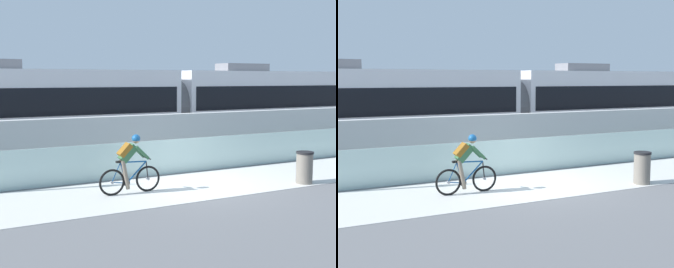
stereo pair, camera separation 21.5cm
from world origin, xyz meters
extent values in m
plane|color=slate|center=(0.00, 0.00, 0.00)|extent=(200.00, 200.00, 0.00)
cube|color=silver|center=(0.00, 0.00, 0.01)|extent=(32.00, 3.20, 0.01)
cube|color=silver|center=(0.00, 1.85, 0.57)|extent=(32.00, 0.05, 1.13)
cube|color=silver|center=(0.00, 3.65, 0.90)|extent=(32.00, 0.36, 1.81)
cube|color=#595654|center=(0.00, 6.13, 0.00)|extent=(32.00, 0.08, 0.01)
cube|color=#595654|center=(0.00, 7.57, 0.00)|extent=(32.00, 0.08, 0.01)
cube|color=silver|center=(-2.97, 6.85, 1.90)|extent=(11.00, 2.50, 3.10)
cube|color=black|center=(-2.97, 6.85, 2.25)|extent=(10.56, 2.54, 1.04)
cube|color=red|center=(-2.97, 6.85, 0.53)|extent=(10.78, 2.53, 0.28)
cube|color=#232326|center=(0.55, 6.85, 0.36)|extent=(1.40, 1.88, 0.20)
cylinder|color=black|center=(0.55, 6.13, 0.30)|extent=(0.60, 0.10, 0.60)
cylinder|color=black|center=(0.55, 7.57, 0.30)|extent=(0.60, 0.10, 0.60)
cube|color=silver|center=(8.53, 6.85, 1.90)|extent=(11.00, 2.50, 3.10)
cube|color=black|center=(8.53, 6.85, 2.25)|extent=(10.56, 2.54, 1.04)
cube|color=red|center=(8.53, 6.85, 0.53)|extent=(10.78, 2.53, 0.28)
cube|color=slate|center=(6.55, 6.85, 3.63)|extent=(2.40, 1.10, 0.36)
cube|color=#232326|center=(5.01, 6.85, 0.36)|extent=(1.40, 1.88, 0.20)
cylinder|color=black|center=(5.01, 6.13, 0.30)|extent=(0.60, 0.10, 0.60)
cylinder|color=black|center=(5.01, 7.57, 0.30)|extent=(0.60, 0.10, 0.60)
cube|color=#232326|center=(12.05, 6.85, 0.36)|extent=(1.40, 1.88, 0.20)
cylinder|color=black|center=(12.05, 6.13, 0.30)|extent=(0.60, 0.10, 0.60)
cylinder|color=black|center=(12.05, 7.57, 0.30)|extent=(0.60, 0.10, 0.60)
cylinder|color=#59595B|center=(2.78, 6.85, 1.90)|extent=(0.60, 2.30, 2.30)
torus|color=black|center=(-1.61, 0.00, 0.36)|extent=(0.72, 0.06, 0.72)
cylinder|color=#99999E|center=(-1.61, 0.00, 0.36)|extent=(0.07, 0.10, 0.07)
torus|color=black|center=(-2.66, 0.00, 0.36)|extent=(0.72, 0.06, 0.72)
cylinder|color=#99999E|center=(-2.66, 0.00, 0.36)|extent=(0.07, 0.10, 0.07)
cylinder|color=#144C8C|center=(-1.95, 0.00, 0.57)|extent=(0.60, 0.04, 0.58)
cylinder|color=#144C8C|center=(-2.33, 0.00, 0.59)|extent=(0.22, 0.04, 0.59)
cylinder|color=#144C8C|center=(-2.04, 0.00, 0.86)|extent=(0.76, 0.04, 0.07)
cylinder|color=#144C8C|center=(-2.45, 0.00, 0.33)|extent=(0.43, 0.03, 0.09)
cylinder|color=#144C8C|center=(-2.54, 0.00, 0.62)|extent=(0.27, 0.02, 0.53)
cylinder|color=black|center=(-1.64, 0.00, 0.60)|extent=(0.08, 0.03, 0.49)
cube|color=black|center=(-2.42, 0.00, 0.90)|extent=(0.24, 0.10, 0.05)
cylinder|color=black|center=(-1.66, 0.00, 0.95)|extent=(0.03, 0.58, 0.03)
cylinder|color=#262628|center=(-2.24, 0.00, 0.30)|extent=(0.18, 0.02, 0.18)
cube|color=#33663F|center=(-2.20, 0.00, 1.11)|extent=(0.50, 0.28, 0.51)
cube|color=#8C5919|center=(-2.29, 0.00, 1.21)|extent=(0.38, 0.30, 0.38)
sphere|color=tan|center=(-1.96, 0.00, 1.46)|extent=(0.20, 0.20, 0.20)
sphere|color=#195999|center=(-1.96, 0.00, 1.49)|extent=(0.23, 0.23, 0.23)
cylinder|color=#33663F|center=(-1.84, -0.16, 1.12)|extent=(0.41, 0.08, 0.41)
cylinder|color=#33663F|center=(-1.84, 0.16, 1.12)|extent=(0.41, 0.08, 0.41)
cylinder|color=#726656|center=(-2.31, -0.09, 0.55)|extent=(0.25, 0.11, 0.79)
cylinder|color=#726656|center=(-2.31, 0.09, 0.69)|extent=(0.25, 0.11, 0.52)
cylinder|color=slate|center=(2.92, -1.25, 0.45)|extent=(0.48, 0.48, 0.90)
cylinder|color=black|center=(2.92, -1.25, 0.93)|extent=(0.51, 0.51, 0.06)
camera|label=1|loc=(-6.87, -11.38, 3.09)|focal=49.57mm
camera|label=2|loc=(-6.68, -11.48, 3.09)|focal=49.57mm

